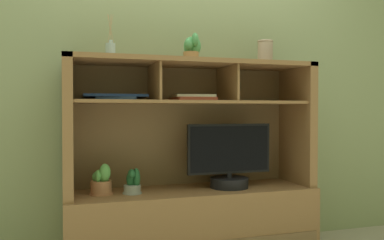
{
  "coord_description": "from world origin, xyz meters",
  "views": [
    {
      "loc": [
        -0.82,
        -2.61,
        1.01
      ],
      "look_at": [
        0.0,
        0.0,
        0.94
      ],
      "focal_mm": 38.22,
      "sensor_mm": 36.0,
      "label": 1
    }
  ],
  "objects_px": {
    "potted_orchid": "(133,183)",
    "ceramic_vase": "(265,52)",
    "tv_monitor": "(229,163)",
    "magazine_stack_centre": "(115,97)",
    "potted_fern": "(102,182)",
    "diffuser_bottle": "(110,50)",
    "magazine_stack_left": "(192,98)",
    "potted_succulent": "(192,48)",
    "media_console": "(192,200)"
  },
  "relations": [
    {
      "from": "diffuser_bottle",
      "to": "media_console",
      "type": "bearing_deg",
      "value": 2.94
    },
    {
      "from": "magazine_stack_centre",
      "to": "magazine_stack_left",
      "type": "bearing_deg",
      "value": -6.15
    },
    {
      "from": "potted_fern",
      "to": "magazine_stack_centre",
      "type": "xyz_separation_m",
      "value": [
        0.1,
        0.06,
        0.53
      ]
    },
    {
      "from": "tv_monitor",
      "to": "magazine_stack_centre",
      "type": "bearing_deg",
      "value": 172.41
    },
    {
      "from": "media_console",
      "to": "tv_monitor",
      "type": "relative_size",
      "value": 2.79
    },
    {
      "from": "media_console",
      "to": "magazine_stack_left",
      "type": "bearing_deg",
      "value": 27.8
    },
    {
      "from": "media_console",
      "to": "diffuser_bottle",
      "type": "distance_m",
      "value": 1.12
    },
    {
      "from": "potted_orchid",
      "to": "potted_succulent",
      "type": "bearing_deg",
      "value": 7.5
    },
    {
      "from": "tv_monitor",
      "to": "ceramic_vase",
      "type": "height_order",
      "value": "ceramic_vase"
    },
    {
      "from": "potted_fern",
      "to": "diffuser_bottle",
      "type": "xyz_separation_m",
      "value": [
        0.06,
        -0.02,
        0.83
      ]
    },
    {
      "from": "media_console",
      "to": "ceramic_vase",
      "type": "bearing_deg",
      "value": -1.84
    },
    {
      "from": "tv_monitor",
      "to": "magazine_stack_left",
      "type": "xyz_separation_m",
      "value": [
        -0.25,
        0.05,
        0.44
      ]
    },
    {
      "from": "potted_orchid",
      "to": "media_console",
      "type": "bearing_deg",
      "value": 5.77
    },
    {
      "from": "diffuser_bottle",
      "to": "potted_fern",
      "type": "bearing_deg",
      "value": 157.85
    },
    {
      "from": "potted_fern",
      "to": "media_console",
      "type": "bearing_deg",
      "value": 0.45
    },
    {
      "from": "magazine_stack_left",
      "to": "ceramic_vase",
      "type": "distance_m",
      "value": 0.63
    },
    {
      "from": "media_console",
      "to": "potted_succulent",
      "type": "bearing_deg",
      "value": 63.94
    },
    {
      "from": "potted_succulent",
      "to": "media_console",
      "type": "bearing_deg",
      "value": -116.06
    },
    {
      "from": "potted_succulent",
      "to": "diffuser_bottle",
      "type": "bearing_deg",
      "value": -175.71
    },
    {
      "from": "media_console",
      "to": "tv_monitor",
      "type": "distance_m",
      "value": 0.36
    },
    {
      "from": "magazine_stack_left",
      "to": "diffuser_bottle",
      "type": "xyz_separation_m",
      "value": [
        -0.55,
        -0.03,
        0.3
      ]
    },
    {
      "from": "tv_monitor",
      "to": "diffuser_bottle",
      "type": "bearing_deg",
      "value": 178.96
    },
    {
      "from": "potted_orchid",
      "to": "potted_fern",
      "type": "relative_size",
      "value": 0.82
    },
    {
      "from": "potted_fern",
      "to": "diffuser_bottle",
      "type": "bearing_deg",
      "value": -22.15
    },
    {
      "from": "potted_orchid",
      "to": "diffuser_bottle",
      "type": "xyz_separation_m",
      "value": [
        -0.14,
        0.01,
        0.84
      ]
    },
    {
      "from": "potted_orchid",
      "to": "ceramic_vase",
      "type": "bearing_deg",
      "value": 1.43
    },
    {
      "from": "magazine_stack_left",
      "to": "diffuser_bottle",
      "type": "distance_m",
      "value": 0.62
    },
    {
      "from": "potted_succulent",
      "to": "potted_orchid",
      "type": "bearing_deg",
      "value": -172.5
    },
    {
      "from": "potted_succulent",
      "to": "potted_fern",
      "type": "bearing_deg",
      "value": -178.3
    },
    {
      "from": "potted_fern",
      "to": "tv_monitor",
      "type": "bearing_deg",
      "value": -2.51
    },
    {
      "from": "potted_orchid",
      "to": "potted_fern",
      "type": "height_order",
      "value": "potted_fern"
    },
    {
      "from": "potted_orchid",
      "to": "magazine_stack_centre",
      "type": "distance_m",
      "value": 0.56
    },
    {
      "from": "potted_orchid",
      "to": "potted_succulent",
      "type": "height_order",
      "value": "potted_succulent"
    },
    {
      "from": "potted_orchid",
      "to": "potted_succulent",
      "type": "relative_size",
      "value": 0.86
    },
    {
      "from": "diffuser_bottle",
      "to": "ceramic_vase",
      "type": "relative_size",
      "value": 1.64
    },
    {
      "from": "magazine_stack_centre",
      "to": "potted_succulent",
      "type": "distance_m",
      "value": 0.61
    },
    {
      "from": "media_console",
      "to": "potted_fern",
      "type": "height_order",
      "value": "media_console"
    },
    {
      "from": "magazine_stack_left",
      "to": "tv_monitor",
      "type": "bearing_deg",
      "value": -10.48
    },
    {
      "from": "potted_succulent",
      "to": "tv_monitor",
      "type": "bearing_deg",
      "value": -12.47
    },
    {
      "from": "potted_succulent",
      "to": "ceramic_vase",
      "type": "relative_size",
      "value": 1.14
    },
    {
      "from": "tv_monitor",
      "to": "magazine_stack_left",
      "type": "height_order",
      "value": "magazine_stack_left"
    },
    {
      "from": "potted_fern",
      "to": "magazine_stack_centre",
      "type": "height_order",
      "value": "magazine_stack_centre"
    },
    {
      "from": "media_console",
      "to": "potted_orchid",
      "type": "xyz_separation_m",
      "value": [
        -0.4,
        -0.04,
        0.14
      ]
    },
    {
      "from": "potted_fern",
      "to": "ceramic_vase",
      "type": "distance_m",
      "value": 1.43
    },
    {
      "from": "potted_orchid",
      "to": "potted_succulent",
      "type": "distance_m",
      "value": 0.97
    },
    {
      "from": "media_console",
      "to": "diffuser_bottle",
      "type": "height_order",
      "value": "diffuser_bottle"
    },
    {
      "from": "media_console",
      "to": "magazine_stack_centre",
      "type": "bearing_deg",
      "value": 173.31
    },
    {
      "from": "magazine_stack_centre",
      "to": "potted_fern",
      "type": "bearing_deg",
      "value": -146.71
    },
    {
      "from": "potted_succulent",
      "to": "ceramic_vase",
      "type": "xyz_separation_m",
      "value": [
        0.53,
        -0.03,
        -0.0
      ]
    },
    {
      "from": "tv_monitor",
      "to": "magazine_stack_centre",
      "type": "xyz_separation_m",
      "value": [
        -0.76,
        0.1,
        0.44
      ]
    }
  ]
}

